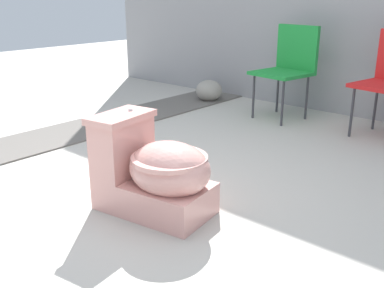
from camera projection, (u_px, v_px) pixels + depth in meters
name	position (u px, v px, depth m)	size (l,w,h in m)	color
ground_plane	(143.00, 196.00, 2.58)	(14.00, 14.00, 0.00)	#B7B2A8
gravel_strip	(77.00, 131.00, 3.78)	(0.56, 8.00, 0.01)	#605B56
toilet	(155.00, 172.00, 2.34)	(0.68, 0.46, 0.52)	#E09E93
folding_chair_left	(289.00, 62.00, 4.07)	(0.50, 0.50, 0.83)	#1E8C38
boulder_near	(209.00, 91.00, 4.82)	(0.28, 0.28, 0.22)	gray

